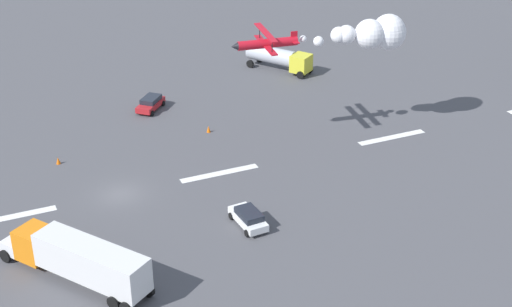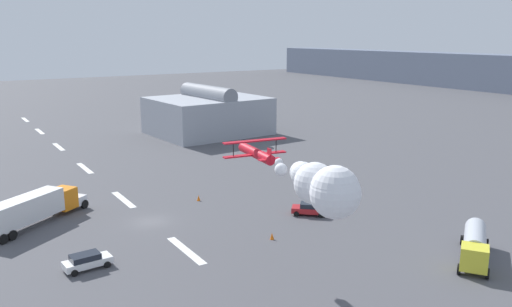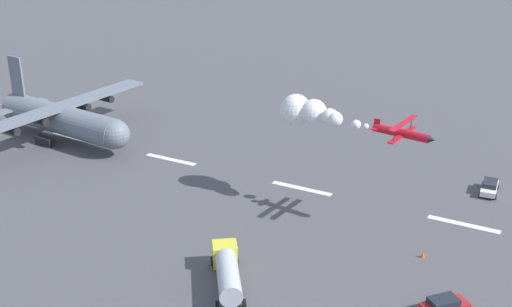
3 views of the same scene
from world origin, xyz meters
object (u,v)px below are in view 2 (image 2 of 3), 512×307
Objects in this scene: fuel_tanker_truck at (475,244)px; followme_car_yellow at (87,261)px; traffic_cone_near at (199,198)px; airport_staff_sedan at (310,208)px; semi_truck_orange at (35,207)px; traffic_cone_far at (272,236)px; stunt_biplane_red at (322,185)px.

followme_car_yellow is at bearing -119.41° from fuel_tanker_truck.
traffic_cone_near is at bearing 125.81° from followme_car_yellow.
followme_car_yellow and airport_staff_sedan have the same top height.
semi_truck_orange is 17.14× the size of traffic_cone_far.
fuel_tanker_truck is (-0.96, 20.34, -9.39)m from stunt_biplane_red.
stunt_biplane_red reaches higher than semi_truck_orange.
followme_car_yellow is at bearing 7.36° from semi_truck_orange.
stunt_biplane_red is at bearing -22.40° from traffic_cone_far.
followme_car_yellow is 27.20m from airport_staff_sedan.
fuel_tanker_truck reaches higher than traffic_cone_near.
fuel_tanker_truck is at bearing 45.92° from semi_truck_orange.
stunt_biplane_red is 1.44× the size of semi_truck_orange.
fuel_tanker_truck is 20.42m from traffic_cone_far.
traffic_cone_near is at bearing -155.20° from fuel_tanker_truck.
traffic_cone_near is at bearing -143.59° from airport_staff_sedan.
stunt_biplane_red is 25.12m from followme_car_yellow.
traffic_cone_far is (16.39, 0.78, 0.00)m from traffic_cone_near.
fuel_tanker_truck is 34.64m from traffic_cone_near.
semi_truck_orange reaches higher than airport_staff_sedan.
fuel_tanker_truck reaches higher than airport_staff_sedan.
semi_truck_orange is at bearing -157.56° from stunt_biplane_red.
fuel_tanker_truck is (33.45, 34.55, -0.38)m from semi_truck_orange.
stunt_biplane_red reaches higher than airport_staff_sedan.
traffic_cone_near is at bearing 84.21° from semi_truck_orange.
airport_staff_sedan is 5.81× the size of traffic_cone_far.
stunt_biplane_red is at bearing 32.39° from followme_car_yellow.
traffic_cone_near is 1.00× the size of traffic_cone_far.
stunt_biplane_red is 34.62m from traffic_cone_near.
followme_car_yellow reaches higher than traffic_cone_near.
airport_staff_sedan is at bearing 143.31° from stunt_biplane_red.
followme_car_yellow is 22.30m from traffic_cone_near.
stunt_biplane_red reaches higher than traffic_cone_near.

